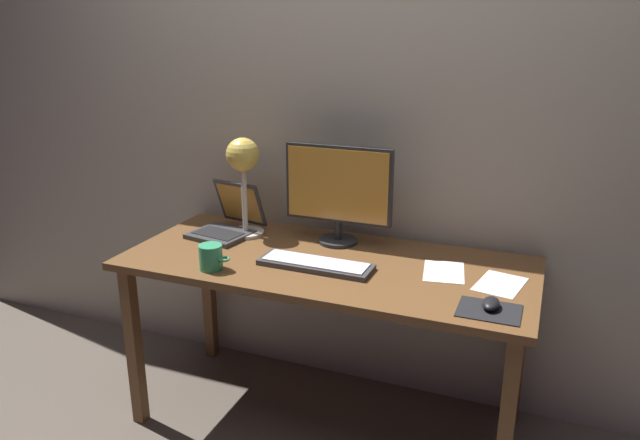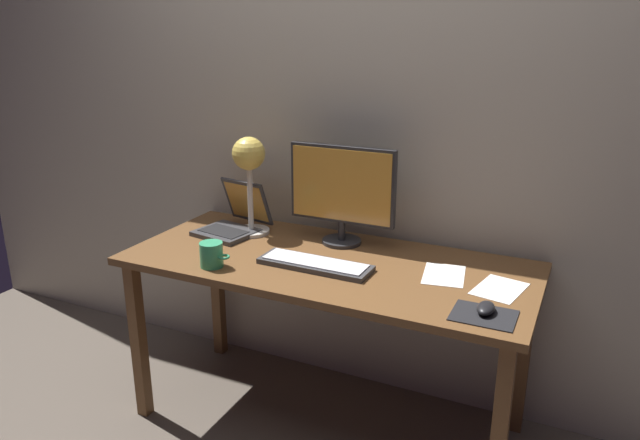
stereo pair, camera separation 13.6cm
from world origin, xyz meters
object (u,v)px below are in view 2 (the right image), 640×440
at_px(coffee_mug, 212,255).
at_px(desk_lamp, 249,165).
at_px(keyboard_main, 315,264).
at_px(laptop, 236,217).
at_px(mouse, 486,308).
at_px(monitor, 342,190).

bearing_deg(coffee_mug, desk_lamp, 99.97).
relative_size(keyboard_main, laptop, 1.36).
bearing_deg(laptop, mouse, -16.73).
distance_m(keyboard_main, laptop, 0.56).
bearing_deg(mouse, desk_lamp, 161.98).
distance_m(monitor, desk_lamp, 0.42).
relative_size(monitor, coffee_mug, 3.69).
relative_size(keyboard_main, desk_lamp, 1.03).
xyz_separation_m(laptop, desk_lamp, (0.08, 0.00, 0.25)).
bearing_deg(mouse, monitor, 149.08).
height_order(monitor, mouse, monitor).
xyz_separation_m(monitor, coffee_mug, (-0.34, -0.45, -0.19)).
bearing_deg(monitor, desk_lamp, -173.01).
xyz_separation_m(keyboard_main, mouse, (0.66, -0.12, 0.01)).
bearing_deg(desk_lamp, keyboard_main, -28.88).
height_order(keyboard_main, coffee_mug, coffee_mug).
bearing_deg(coffee_mug, keyboard_main, 24.46).
bearing_deg(keyboard_main, mouse, -10.15).
height_order(laptop, desk_lamp, desk_lamp).
relative_size(mouse, coffee_mug, 0.78).
bearing_deg(keyboard_main, laptop, 155.28).
xyz_separation_m(desk_lamp, mouse, (1.09, -0.35, -0.29)).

